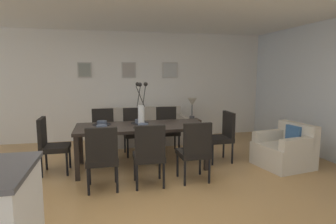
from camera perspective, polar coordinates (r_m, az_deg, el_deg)
ground_plane at (r=4.12m, az=-5.67°, el=-15.50°), size 9.00×9.00×0.00m
back_wall_panel at (r=7.02m, az=-9.23°, el=5.18°), size 9.00×0.10×2.60m
ceiling_panel at (r=4.29m, az=-6.93°, el=21.45°), size 9.00×7.20×0.08m
dining_table at (r=4.87m, az=-5.40°, el=-3.46°), size 2.20×0.93×0.74m
dining_chair_near_left at (r=4.02m, az=-13.17°, el=-8.51°), size 0.44×0.44×0.92m
dining_chair_near_right at (r=5.72m, az=-13.04°, el=-3.54°), size 0.47×0.47×0.92m
dining_chair_far_left at (r=4.07m, az=-3.80°, el=-8.12°), size 0.46×0.46×0.92m
dining_chair_far_right at (r=5.74m, az=-6.72°, el=-3.36°), size 0.47×0.47×0.92m
dining_chair_mid_left at (r=4.25m, az=5.45°, el=-7.42°), size 0.45×0.45×0.92m
dining_chair_mid_right at (r=5.85m, az=-0.16°, el=-3.08°), size 0.45×0.45×0.92m
dining_chair_head_west at (r=4.97m, az=-22.71°, el=-5.74°), size 0.44×0.44×0.92m
dining_chair_head_east at (r=5.31m, az=10.98°, el=-4.39°), size 0.44×0.44×0.92m
centerpiece_vase at (r=4.82m, az=-5.44°, el=0.64°), size 0.21×0.23×0.73m
placemat_near_left at (r=4.61m, az=-13.22°, el=-3.40°), size 0.32×0.32×0.01m
bowl_near_left at (r=4.61m, az=-13.24°, el=-2.95°), size 0.17×0.17×0.07m
placemat_near_right at (r=5.03m, az=-13.21°, el=-2.46°), size 0.32×0.32×0.01m
bowl_near_right at (r=5.02m, az=-13.23°, el=-2.05°), size 0.17×0.17×0.07m
placemat_far_left at (r=4.66m, az=-5.06°, el=-3.11°), size 0.32×0.32×0.01m
bowl_far_left at (r=4.65m, az=-5.07°, el=-2.66°), size 0.17×0.17×0.07m
placemat_far_right at (r=5.06m, az=-5.72°, el=-2.21°), size 0.32×0.32×0.01m
bowl_far_right at (r=5.06m, az=-5.73°, el=-1.79°), size 0.17×0.17×0.07m
sofa at (r=6.65m, az=-4.86°, el=-3.78°), size 1.92×0.84×0.80m
side_table at (r=6.83m, az=4.82°, el=-3.63°), size 0.36×0.36×0.52m
table_lamp at (r=6.73m, az=4.89°, el=1.65°), size 0.22×0.22×0.51m
armchair at (r=5.38m, az=22.55°, el=-7.16°), size 0.92×0.92×0.75m
framed_picture_left at (r=6.94m, az=-16.48°, el=8.14°), size 0.32×0.03×0.36m
framed_picture_center at (r=6.95m, az=-7.93°, el=8.40°), size 0.34×0.03×0.38m
framed_picture_right at (r=7.12m, az=0.40°, el=8.46°), size 0.39×0.03×0.38m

